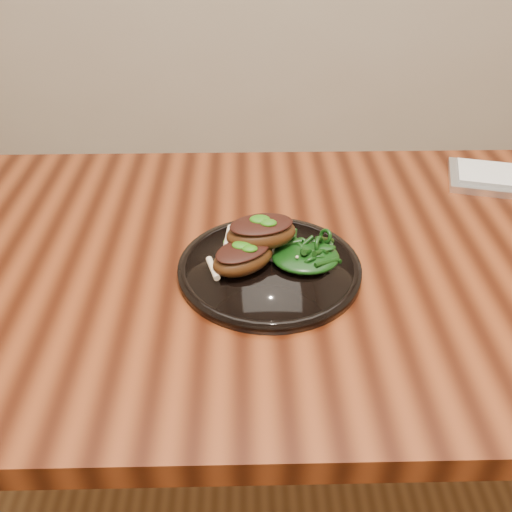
{
  "coord_description": "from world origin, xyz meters",
  "views": [
    {
      "loc": [
        -0.16,
        -0.78,
        1.3
      ],
      "look_at": [
        -0.14,
        -0.05,
        0.78
      ],
      "focal_mm": 40.0,
      "sensor_mm": 36.0,
      "label": 1
    }
  ],
  "objects_px": {
    "desk": "(338,292)",
    "plate": "(269,268)",
    "greens_heap": "(306,253)",
    "lamb_chop_front": "(243,257)"
  },
  "relations": [
    {
      "from": "desk",
      "to": "plate",
      "type": "height_order",
      "value": "plate"
    },
    {
      "from": "greens_heap",
      "to": "lamb_chop_front",
      "type": "bearing_deg",
      "value": -170.97
    },
    {
      "from": "desk",
      "to": "lamb_chop_front",
      "type": "height_order",
      "value": "lamb_chop_front"
    },
    {
      "from": "plate",
      "to": "greens_heap",
      "type": "relative_size",
      "value": 2.69
    },
    {
      "from": "plate",
      "to": "lamb_chop_front",
      "type": "distance_m",
      "value": 0.05
    },
    {
      "from": "desk",
      "to": "plate",
      "type": "bearing_deg",
      "value": -157.42
    },
    {
      "from": "desk",
      "to": "greens_heap",
      "type": "distance_m",
      "value": 0.14
    },
    {
      "from": "plate",
      "to": "greens_heap",
      "type": "xyz_separation_m",
      "value": [
        0.06,
        0.01,
        0.03
      ]
    },
    {
      "from": "lamb_chop_front",
      "to": "desk",
      "type": "bearing_deg",
      "value": 20.5
    },
    {
      "from": "lamb_chop_front",
      "to": "greens_heap",
      "type": "xyz_separation_m",
      "value": [
        0.1,
        0.02,
        -0.01
      ]
    }
  ]
}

